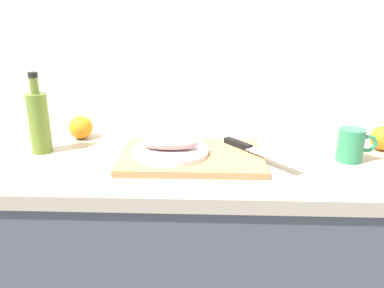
# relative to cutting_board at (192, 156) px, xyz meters

# --- Properties ---
(back_wall) EXTENTS (3.20, 0.05, 2.50)m
(back_wall) POSITION_rel_cutting_board_xyz_m (-0.00, 0.36, 0.34)
(back_wall) COLOR white
(back_wall) RESTS_ON ground_plane
(kitchen_counter) EXTENTS (2.00, 0.60, 0.90)m
(kitchen_counter) POSITION_rel_cutting_board_xyz_m (-0.00, 0.03, -0.46)
(kitchen_counter) COLOR #4C5159
(kitchen_counter) RESTS_ON ground_plane
(cutting_board) EXTENTS (0.43, 0.29, 0.02)m
(cutting_board) POSITION_rel_cutting_board_xyz_m (0.00, 0.00, 0.00)
(cutting_board) COLOR tan
(cutting_board) RESTS_ON kitchen_counter
(white_plate) EXTENTS (0.23, 0.23, 0.01)m
(white_plate) POSITION_rel_cutting_board_xyz_m (-0.07, -0.00, 0.02)
(white_plate) COLOR white
(white_plate) RESTS_ON cutting_board
(fish_fillet) EXTENTS (0.17, 0.07, 0.04)m
(fish_fillet) POSITION_rel_cutting_board_xyz_m (-0.07, -0.00, 0.04)
(fish_fillet) COLOR tan
(fish_fillet) RESTS_ON white_plate
(chef_knife) EXTENTS (0.20, 0.24, 0.02)m
(chef_knife) POSITION_rel_cutting_board_xyz_m (0.18, 0.03, 0.02)
(chef_knife) COLOR silver
(chef_knife) RESTS_ON cutting_board
(olive_oil_bottle) EXTENTS (0.06, 0.06, 0.25)m
(olive_oil_bottle) POSITION_rel_cutting_board_xyz_m (-0.48, 0.05, 0.09)
(olive_oil_bottle) COLOR olive
(olive_oil_bottle) RESTS_ON kitchen_counter
(coffee_mug_0) EXTENTS (0.12, 0.08, 0.10)m
(coffee_mug_0) POSITION_rel_cutting_board_xyz_m (0.48, 0.01, 0.04)
(coffee_mug_0) COLOR #338C59
(coffee_mug_0) RESTS_ON kitchen_counter
(orange_0) EXTENTS (0.08, 0.08, 0.08)m
(orange_0) POSITION_rel_cutting_board_xyz_m (0.61, 0.11, 0.03)
(orange_0) COLOR orange
(orange_0) RESTS_ON kitchen_counter
(orange_1) EXTENTS (0.08, 0.08, 0.08)m
(orange_1) POSITION_rel_cutting_board_xyz_m (-0.40, 0.19, 0.03)
(orange_1) COLOR orange
(orange_1) RESTS_ON kitchen_counter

